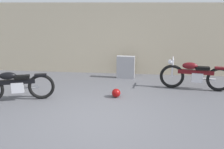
{
  "coord_description": "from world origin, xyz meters",
  "views": [
    {
      "loc": [
        0.89,
        -5.32,
        2.68
      ],
      "look_at": [
        0.18,
        1.97,
        0.55
      ],
      "focal_mm": 39.4,
      "sensor_mm": 36.0,
      "label": 1
    }
  ],
  "objects_px": {
    "motorcycle_black": "(15,85)",
    "helmet": "(116,93)",
    "stone_marker": "(126,67)",
    "motorcycle_maroon": "(195,75)"
  },
  "relations": [
    {
      "from": "motorcycle_black",
      "to": "helmet",
      "type": "bearing_deg",
      "value": 174.78
    },
    {
      "from": "stone_marker",
      "to": "helmet",
      "type": "height_order",
      "value": "stone_marker"
    },
    {
      "from": "helmet",
      "to": "motorcycle_black",
      "type": "xyz_separation_m",
      "value": [
        -2.82,
        -0.54,
        0.33
      ]
    },
    {
      "from": "stone_marker",
      "to": "motorcycle_maroon",
      "type": "bearing_deg",
      "value": -24.67
    },
    {
      "from": "stone_marker",
      "to": "motorcycle_black",
      "type": "bearing_deg",
      "value": -140.26
    },
    {
      "from": "helmet",
      "to": "motorcycle_maroon",
      "type": "relative_size",
      "value": 0.12
    },
    {
      "from": "helmet",
      "to": "motorcycle_maroon",
      "type": "distance_m",
      "value": 2.63
    },
    {
      "from": "helmet",
      "to": "motorcycle_black",
      "type": "bearing_deg",
      "value": -169.24
    },
    {
      "from": "stone_marker",
      "to": "helmet",
      "type": "distance_m",
      "value": 1.99
    },
    {
      "from": "stone_marker",
      "to": "motorcycle_black",
      "type": "distance_m",
      "value": 3.91
    }
  ]
}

